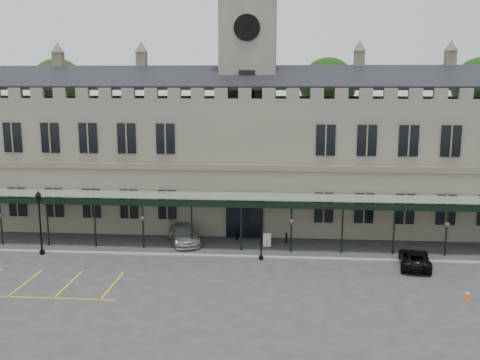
# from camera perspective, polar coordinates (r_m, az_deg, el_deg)

# --- Properties ---
(ground) EXTENTS (140.00, 140.00, 0.00)m
(ground) POSITION_cam_1_polar(r_m,az_deg,el_deg) (36.68, -0.76, -10.97)
(ground) COLOR #303033
(station_building) EXTENTS (60.00, 10.36, 17.30)m
(station_building) POSITION_cam_1_polar(r_m,az_deg,el_deg) (50.49, 0.89, 2.54)
(station_building) COLOR #6C685A
(station_building) RESTS_ON ground
(clock_tower) EXTENTS (5.60, 5.60, 24.80)m
(clock_tower) POSITION_cam_1_polar(r_m,az_deg,el_deg) (50.11, 0.92, 10.10)
(clock_tower) COLOR #6C685A
(clock_tower) RESTS_ON ground
(canopy) EXTENTS (50.00, 4.10, 4.30)m
(canopy) POSITION_cam_1_polar(r_m,az_deg,el_deg) (43.01, 0.16, -4.37)
(canopy) COLOR #8C9E93
(canopy) RESTS_ON ground
(kerb) EXTENTS (60.00, 0.40, 0.12)m
(kerb) POSITION_cam_1_polar(r_m,az_deg,el_deg) (41.81, -0.05, -8.16)
(kerb) COLOR gray
(kerb) RESTS_ON ground
(parking_markings) EXTENTS (16.00, 6.00, 0.01)m
(parking_markings) POSITION_cam_1_polar(r_m,az_deg,el_deg) (39.12, -22.22, -10.38)
(parking_markings) COLOR gold
(parking_markings) RESTS_ON ground
(tree_behind_left) EXTENTS (6.00, 6.00, 16.00)m
(tree_behind_left) POSITION_cam_1_polar(r_m,az_deg,el_deg) (64.17, -18.82, 9.35)
(tree_behind_left) COLOR #332314
(tree_behind_left) RESTS_ON ground
(tree_behind_mid) EXTENTS (6.00, 6.00, 16.00)m
(tree_behind_mid) POSITION_cam_1_polar(r_m,az_deg,el_deg) (59.21, 9.35, 9.72)
(tree_behind_mid) COLOR #332314
(tree_behind_mid) RESTS_ON ground
(lamp_post_left) EXTENTS (0.48, 0.48, 5.10)m
(lamp_post_left) POSITION_cam_1_polar(r_m,az_deg,el_deg) (44.54, -20.58, -3.71)
(lamp_post_left) COLOR black
(lamp_post_left) RESTS_ON ground
(lamp_post_mid) EXTENTS (0.41, 0.41, 4.33)m
(lamp_post_mid) POSITION_cam_1_polar(r_m,az_deg,el_deg) (40.59, 2.29, -5.04)
(lamp_post_mid) COLOR black
(lamp_post_mid) RESTS_ON ground
(traffic_cone) EXTENTS (0.40, 0.40, 0.63)m
(traffic_cone) POSITION_cam_1_polar(r_m,az_deg,el_deg) (36.88, 23.08, -11.20)
(traffic_cone) COLOR #FA5707
(traffic_cone) RESTS_ON ground
(sign_board) EXTENTS (0.65, 0.13, 1.11)m
(sign_board) POSITION_cam_1_polar(r_m,az_deg,el_deg) (44.38, 2.90, -6.41)
(sign_board) COLOR black
(sign_board) RESTS_ON ground
(bollard_left) EXTENTS (0.16, 0.16, 0.92)m
(bollard_left) POSITION_cam_1_polar(r_m,az_deg,el_deg) (46.08, -0.32, -5.86)
(bollard_left) COLOR black
(bollard_left) RESTS_ON ground
(bollard_right) EXTENTS (0.16, 0.16, 0.91)m
(bollard_right) POSITION_cam_1_polar(r_m,az_deg,el_deg) (45.34, 4.98, -6.19)
(bollard_right) COLOR black
(bollard_right) RESTS_ON ground
(car_taxi) EXTENTS (3.76, 5.56, 1.50)m
(car_taxi) POSITION_cam_1_polar(r_m,az_deg,el_deg) (45.50, -6.03, -5.76)
(car_taxi) COLOR #9DA0A5
(car_taxi) RESTS_ON ground
(car_van) EXTENTS (2.76, 4.81, 1.26)m
(car_van) POSITION_cam_1_polar(r_m,az_deg,el_deg) (41.62, 18.13, -7.95)
(car_van) COLOR black
(car_van) RESTS_ON ground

